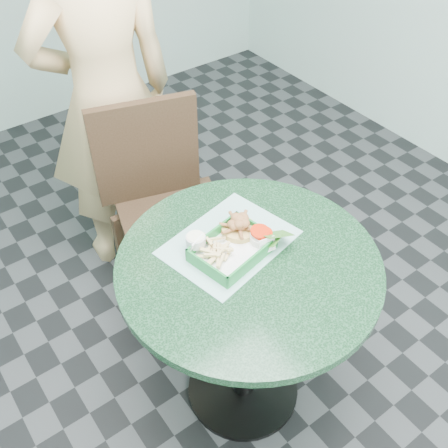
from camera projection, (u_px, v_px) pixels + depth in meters
floor at (243, 389)px, 2.16m from camera, size 4.00×5.00×0.02m
cafe_table at (247, 300)px, 1.76m from camera, size 0.84×0.84×0.75m
dining_chair at (163, 195)px, 2.24m from camera, size 0.45×0.45×0.93m
diner_person at (103, 73)px, 2.11m from camera, size 0.76×0.55×1.95m
placemat at (229, 247)px, 1.70m from camera, size 0.45×0.38×0.00m
food_basket at (232, 255)px, 1.66m from camera, size 0.24×0.18×0.05m
crab_sandwich at (244, 230)px, 1.69m from camera, size 0.11×0.11×0.07m
fries_pile at (215, 252)px, 1.64m from camera, size 0.12×0.13×0.04m
sauce_ramekin at (198, 239)px, 1.66m from camera, size 0.06×0.06×0.04m
garnish_cup at (267, 245)px, 1.66m from camera, size 0.11×0.11×0.04m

